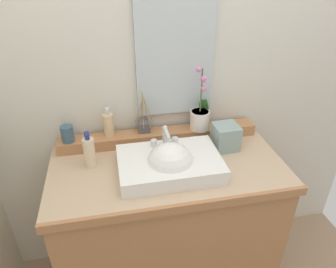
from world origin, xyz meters
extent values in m
cube|color=beige|center=(0.00, 0.41, 1.36)|extent=(2.69, 0.20, 2.72)
cube|color=#AD7448|center=(0.00, 0.00, 0.43)|extent=(1.16, 0.58, 0.86)
cube|color=tan|center=(0.00, 0.00, 0.88)|extent=(1.18, 0.60, 0.04)
cube|color=#AD7448|center=(0.00, -0.30, 0.88)|extent=(1.18, 0.02, 0.04)
cube|color=#AD7448|center=(0.00, 0.24, 0.93)|extent=(1.11, 0.11, 0.06)
cube|color=white|center=(0.00, -0.05, 0.94)|extent=(0.50, 0.34, 0.08)
sphere|color=white|center=(0.00, -0.07, 0.94)|extent=(0.24, 0.24, 0.24)
cylinder|color=silver|center=(0.00, 0.07, 1.02)|extent=(0.02, 0.02, 0.10)
cylinder|color=silver|center=(0.00, 0.01, 1.07)|extent=(0.02, 0.11, 0.02)
sphere|color=silver|center=(0.00, 0.07, 1.07)|extent=(0.03, 0.03, 0.03)
cylinder|color=silver|center=(-0.06, 0.07, 0.99)|extent=(0.03, 0.03, 0.04)
cylinder|color=silver|center=(0.05, 0.07, 0.99)|extent=(0.03, 0.03, 0.04)
cylinder|color=silver|center=(0.23, 0.22, 1.01)|extent=(0.11, 0.11, 0.11)
cylinder|color=tan|center=(0.23, 0.22, 1.06)|extent=(0.09, 0.09, 0.01)
cylinder|color=#476B38|center=(0.23, 0.22, 1.19)|extent=(0.01, 0.01, 0.24)
ellipsoid|color=#387033|center=(0.27, 0.25, 1.08)|extent=(0.04, 0.04, 0.09)
ellipsoid|color=#387033|center=(0.25, 0.26, 1.08)|extent=(0.04, 0.04, 0.09)
ellipsoid|color=#387033|center=(0.27, 0.24, 1.08)|extent=(0.04, 0.04, 0.10)
sphere|color=#CB73A4|center=(0.24, 0.22, 1.20)|extent=(0.03, 0.03, 0.03)
sphere|color=#CB73A4|center=(0.23, 0.22, 1.26)|extent=(0.04, 0.04, 0.04)
sphere|color=#CB73A4|center=(0.20, 0.21, 1.31)|extent=(0.03, 0.03, 0.03)
cylinder|color=#DDBA88|center=(-0.27, 0.24, 1.02)|extent=(0.05, 0.05, 0.13)
cylinder|color=silver|center=(-0.27, 0.24, 1.10)|extent=(0.02, 0.02, 0.02)
cylinder|color=silver|center=(-0.27, 0.24, 1.12)|extent=(0.02, 0.02, 0.02)
cylinder|color=silver|center=(-0.27, 0.23, 1.12)|extent=(0.01, 0.03, 0.01)
cylinder|color=#385569|center=(-0.49, 0.23, 1.01)|extent=(0.07, 0.07, 0.09)
cube|color=#555053|center=(-0.08, 0.25, 0.99)|extent=(0.07, 0.07, 0.06)
cylinder|color=#9E7A4C|center=(-0.06, 0.26, 1.09)|extent=(0.05, 0.01, 0.17)
cylinder|color=#9E7A4C|center=(-0.07, 0.28, 1.10)|extent=(0.03, 0.05, 0.18)
cylinder|color=#9E7A4C|center=(-0.09, 0.27, 1.10)|extent=(0.01, 0.04, 0.19)
cylinder|color=#9E7A4C|center=(-0.11, 0.26, 1.08)|extent=(0.05, 0.02, 0.14)
cylinder|color=#9E7A4C|center=(-0.09, 0.25, 1.09)|extent=(0.02, 0.01, 0.16)
cylinder|color=#9E7A4C|center=(-0.09, 0.22, 1.11)|extent=(0.01, 0.06, 0.19)
cylinder|color=#9E7A4C|center=(-0.07, 0.23, 1.10)|extent=(0.03, 0.06, 0.17)
cylinder|color=beige|center=(-0.38, 0.07, 0.98)|extent=(0.06, 0.06, 0.16)
cylinder|color=navy|center=(-0.38, 0.07, 1.06)|extent=(0.02, 0.02, 0.02)
cylinder|color=navy|center=(-0.38, 0.07, 1.08)|extent=(0.03, 0.03, 0.02)
cylinder|color=navy|center=(-0.38, 0.05, 1.08)|extent=(0.01, 0.03, 0.01)
cube|color=#879D99|center=(0.34, 0.09, 0.97)|extent=(0.14, 0.14, 0.14)
cube|color=silver|center=(0.10, 0.30, 1.36)|extent=(0.41, 0.02, 0.64)
camera|label=1|loc=(-0.25, -1.26, 1.83)|focal=33.25mm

